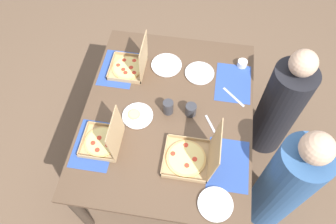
# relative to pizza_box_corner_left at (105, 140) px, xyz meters

# --- Properties ---
(ground_plane) EXTENTS (6.00, 6.00, 0.00)m
(ground_plane) POSITION_rel_pizza_box_corner_left_xyz_m (-0.31, 0.37, -0.81)
(ground_plane) COLOR brown
(dining_table) EXTENTS (1.47, 1.18, 0.77)m
(dining_table) POSITION_rel_pizza_box_corner_left_xyz_m (-0.31, 0.37, -0.14)
(dining_table) COLOR #3F3328
(dining_table) RESTS_ON ground_plane
(placemat_near_left) EXTENTS (0.36, 0.26, 0.00)m
(placemat_near_left) POSITION_rel_pizza_box_corner_left_xyz_m (-0.64, -0.07, -0.04)
(placemat_near_left) COLOR #2D4C9E
(placemat_near_left) RESTS_ON dining_table
(placemat_near_right) EXTENTS (0.36, 0.26, 0.00)m
(placemat_near_right) POSITION_rel_pizza_box_corner_left_xyz_m (0.03, -0.07, -0.04)
(placemat_near_right) COLOR #2D4C9E
(placemat_near_right) RESTS_ON dining_table
(placemat_far_left) EXTENTS (0.36, 0.26, 0.00)m
(placemat_far_left) POSITION_rel_pizza_box_corner_left_xyz_m (-0.64, 0.81, -0.04)
(placemat_far_left) COLOR #2D4C9E
(placemat_far_left) RESTS_ON dining_table
(placemat_far_right) EXTENTS (0.36, 0.26, 0.00)m
(placemat_far_right) POSITION_rel_pizza_box_corner_left_xyz_m (0.03, 0.81, -0.04)
(placemat_far_right) COLOR #2D4C9E
(placemat_far_right) RESTS_ON dining_table
(pizza_box_corner_left) EXTENTS (0.25, 0.26, 0.29)m
(pizza_box_corner_left) POSITION_rel_pizza_box_corner_left_xyz_m (0.00, 0.00, 0.00)
(pizza_box_corner_left) COLOR tan
(pizza_box_corner_left) RESTS_ON dining_table
(pizza_box_center) EXTENTS (0.29, 0.33, 0.32)m
(pizza_box_center) POSITION_rel_pizza_box_corner_left_xyz_m (0.03, 0.58, 0.00)
(pizza_box_center) COLOR tan
(pizza_box_center) RESTS_ON dining_table
(pizza_box_edge_far) EXTENTS (0.26, 0.27, 0.30)m
(pizza_box_edge_far) POSITION_rel_pizza_box_corner_left_xyz_m (-0.64, 0.03, 0.00)
(pizza_box_edge_far) COLOR tan
(pizza_box_edge_far) RESTS_ON dining_table
(plate_middle) EXTENTS (0.21, 0.21, 0.02)m
(plate_middle) POSITION_rel_pizza_box_corner_left_xyz_m (0.30, 0.75, -0.04)
(plate_middle) COLOR white
(plate_middle) RESTS_ON dining_table
(plate_near_right) EXTENTS (0.21, 0.21, 0.03)m
(plate_near_right) POSITION_rel_pizza_box_corner_left_xyz_m (-0.24, 0.17, -0.04)
(plate_near_right) COLOR white
(plate_near_right) RESTS_ON dining_table
(plate_far_right) EXTENTS (0.22, 0.22, 0.02)m
(plate_far_right) POSITION_rel_pizza_box_corner_left_xyz_m (-0.68, 0.55, -0.04)
(plate_far_right) COLOR white
(plate_far_right) RESTS_ON dining_table
(plate_near_left) EXTENTS (0.24, 0.24, 0.02)m
(plate_near_left) POSITION_rel_pizza_box_corner_left_xyz_m (-0.72, 0.29, -0.04)
(plate_near_left) COLOR white
(plate_near_left) RESTS_ON dining_table
(cup_dark) EXTENTS (0.08, 0.08, 0.09)m
(cup_dark) POSITION_rel_pizza_box_corner_left_xyz_m (-0.32, 0.53, 0.00)
(cup_dark) COLOR #333338
(cup_dark) RESTS_ON dining_table
(cup_clear_left) EXTENTS (0.07, 0.07, 0.11)m
(cup_clear_left) POSITION_rel_pizza_box_corner_left_xyz_m (-0.31, 0.37, 0.01)
(cup_clear_left) COLOR #333338
(cup_clear_left) RESTS_ON dining_table
(condiment_bowl) EXTENTS (0.07, 0.07, 0.05)m
(condiment_bowl) POSITION_rel_pizza_box_corner_left_xyz_m (-0.81, 0.87, -0.02)
(condiment_bowl) COLOR white
(condiment_bowl) RESTS_ON dining_table
(knife_by_far_left) EXTENTS (0.16, 0.17, 0.00)m
(knife_by_far_left) POSITION_rel_pizza_box_corner_left_xyz_m (-0.50, 0.82, -0.04)
(knife_by_far_left) COLOR #B7B7BC
(knife_by_far_left) RESTS_ON dining_table
(fork_by_near_left) EXTENTS (0.17, 0.11, 0.00)m
(fork_by_near_left) POSITION_rel_pizza_box_corner_left_xyz_m (-0.24, 0.68, -0.04)
(fork_by_near_left) COLOR #B7B7BC
(fork_by_near_left) RESTS_ON dining_table
(diner_left_seat) EXTENTS (0.32, 0.32, 1.16)m
(diner_left_seat) POSITION_rel_pizza_box_corner_left_xyz_m (-0.64, 1.22, -0.29)
(diner_left_seat) COLOR black
(diner_left_seat) RESTS_ON ground_plane
(diner_right_seat) EXTENTS (0.32, 0.32, 1.23)m
(diner_right_seat) POSITION_rel_pizza_box_corner_left_xyz_m (0.03, 1.22, -0.26)
(diner_right_seat) COLOR #33598C
(diner_right_seat) RESTS_ON ground_plane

